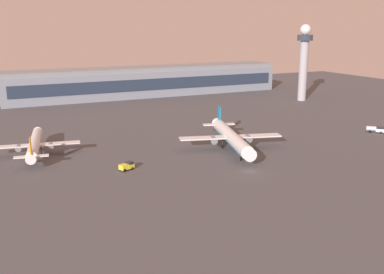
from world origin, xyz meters
name	(u,v)px	position (x,y,z in m)	size (l,w,h in m)	color
ground_plane	(249,170)	(0.00, 0.00, 0.00)	(416.00, 416.00, 0.00)	#4C4C51
terminal_building	(147,81)	(20.74, 141.50, 8.09)	(157.12, 22.40, 16.40)	gray
control_tower	(304,57)	(89.76, 89.72, 22.95)	(8.00, 8.00, 39.80)	#A8A8B2
airplane_near_gate	(231,137)	(6.23, 21.09, 4.18)	(33.27, 42.37, 11.06)	white
airplane_far_stand	(35,144)	(-52.05, 41.51, 3.42)	(27.47, 35.13, 9.04)	white
maintenance_van	(127,166)	(-30.75, 14.85, 1.18)	(4.57, 3.35, 2.25)	yellow
fuel_truck	(376,129)	(67.38, 18.14, 1.37)	(6.11, 5.75, 2.35)	white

